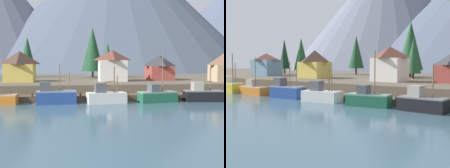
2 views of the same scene
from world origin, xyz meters
The scene contains 18 objects.
ground_plane centered at (0.00, 20.00, -0.50)m, with size 400.00×400.00×1.00m, color #3D5B6B.
dock centered at (0.00, 1.99, 0.50)m, with size 80.00×4.00×1.60m.
shoreline_bank centered at (0.00, 32.00, 1.25)m, with size 400.00×56.00×2.50m, color brown.
mountain_west_peak centered at (-54.10, 125.62, 35.31)m, with size 114.65×114.65×70.62m, color slate.
fishing_boat_yellow centered at (-24.83, -1.72, 1.24)m, with size 6.05×3.13×8.03m.
fishing_boat_orange centered at (-17.27, -1.43, 1.05)m, with size 6.32×2.62×7.16m.
fishing_boat_blue centered at (-8.08, -1.67, 1.25)m, with size 6.41×3.04×6.35m.
fishing_boat_white centered at (0.02, -1.96, 1.09)m, with size 6.52×3.58×5.97m.
fishing_boat_green centered at (8.64, -1.93, 1.07)m, with size 6.58×3.53×8.05m.
fishing_boat_black centered at (16.64, -1.77, 1.15)m, with size 6.47×3.28×6.15m.
house_white centered at (3.41, 15.21, 6.01)m, with size 6.16×5.86×6.86m.
house_yellow centered at (-16.42, 15.72, 5.84)m, with size 6.31×6.01×6.52m.
house_blue centered at (-34.87, 16.99, 5.59)m, with size 7.06×6.08×6.07m.
conifer_near_left centered at (-17.74, 35.79, 9.06)m, with size 4.58×4.58×11.25m.
conifer_near_right centered at (-32.98, 28.89, 8.63)m, with size 4.43×4.43×10.93m.
conifer_mid_left centered at (3.68, 26.31, 7.76)m, with size 3.52×3.52×9.33m.
conifer_mid_right centered at (-37.62, 26.45, 8.61)m, with size 3.35×3.35×10.62m.
conifer_back_left centered at (0.25, 32.80, 10.24)m, with size 6.11×6.11×13.75m.
Camera 2 is at (31.14, -40.07, 6.50)m, focal length 49.60 mm.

